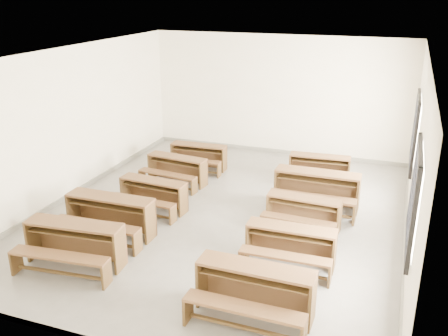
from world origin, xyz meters
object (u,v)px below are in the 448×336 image
(desk_set_1, at_px, (109,213))
(desk_set_9, at_px, (319,167))
(desk_set_7, at_px, (303,211))
(desk_set_2, at_px, (152,193))
(desk_set_6, at_px, (290,243))
(desk_set_3, at_px, (176,168))
(desk_set_0, at_px, (74,241))
(desk_set_4, at_px, (198,155))
(desk_set_8, at_px, (316,187))
(desk_set_5, at_px, (254,288))

(desk_set_1, height_order, desk_set_9, desk_set_1)
(desk_set_1, xyz_separation_m, desk_set_7, (3.30, 1.48, -0.07))
(desk_set_2, relative_size, desk_set_6, 0.99)
(desk_set_2, relative_size, desk_set_7, 1.03)
(desk_set_2, relative_size, desk_set_3, 0.98)
(desk_set_9, bearing_deg, desk_set_7, -90.99)
(desk_set_0, xyz_separation_m, desk_set_9, (3.13, 5.15, -0.06))
(desk_set_4, height_order, desk_set_8, desk_set_8)
(desk_set_0, distance_m, desk_set_3, 3.89)
(desk_set_6, xyz_separation_m, desk_set_9, (-0.20, 3.92, -0.02))
(desk_set_3, relative_size, desk_set_8, 0.87)
(desk_set_8, bearing_deg, desk_set_6, -89.96)
(desk_set_4, distance_m, desk_set_5, 6.06)
(desk_set_3, xyz_separation_m, desk_set_6, (3.32, -2.66, 0.01))
(desk_set_4, distance_m, desk_set_8, 3.48)
(desk_set_1, height_order, desk_set_3, desk_set_1)
(desk_set_5, bearing_deg, desk_set_2, 138.84)
(desk_set_9, bearing_deg, desk_set_4, 179.41)
(desk_set_2, bearing_deg, desk_set_6, -16.18)
(desk_set_3, relative_size, desk_set_4, 1.05)
(desk_set_2, distance_m, desk_set_4, 2.58)
(desk_set_2, xyz_separation_m, desk_set_9, (2.94, 2.76, -0.01))
(desk_set_2, height_order, desk_set_5, desk_set_5)
(desk_set_0, xyz_separation_m, desk_set_7, (3.27, 2.60, -0.06))
(desk_set_2, distance_m, desk_set_8, 3.38)
(desk_set_6, xyz_separation_m, desk_set_8, (-0.00, 2.40, 0.07))
(desk_set_3, distance_m, desk_set_4, 1.08)
(desk_set_5, relative_size, desk_set_9, 1.15)
(desk_set_3, bearing_deg, desk_set_1, -84.66)
(desk_set_4, xyz_separation_m, desk_set_9, (3.01, 0.18, 0.00))
(desk_set_0, distance_m, desk_set_2, 2.39)
(desk_set_0, bearing_deg, desk_set_1, 86.04)
(desk_set_4, bearing_deg, desk_set_8, -24.72)
(desk_set_2, bearing_deg, desk_set_8, 25.63)
(desk_set_8, bearing_deg, desk_set_9, 97.38)
(desk_set_9, bearing_deg, desk_set_1, -132.22)
(desk_set_1, xyz_separation_m, desk_set_4, (0.15, 3.85, -0.07))
(desk_set_2, bearing_deg, desk_set_9, 47.17)
(desk_set_2, bearing_deg, desk_set_7, 7.92)
(desk_set_2, height_order, desk_set_3, desk_set_3)
(desk_set_1, xyz_separation_m, desk_set_2, (0.22, 1.26, -0.06))
(desk_set_5, bearing_deg, desk_set_7, 88.61)
(desk_set_1, height_order, desk_set_5, desk_set_1)
(desk_set_7, distance_m, desk_set_8, 1.04)
(desk_set_4, xyz_separation_m, desk_set_6, (3.22, -3.73, 0.02))
(desk_set_9, bearing_deg, desk_set_8, -86.63)
(desk_set_0, relative_size, desk_set_8, 0.99)
(desk_set_1, height_order, desk_set_6, desk_set_1)
(desk_set_6, bearing_deg, desk_set_7, 91.51)
(desk_set_1, height_order, desk_set_2, desk_set_1)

